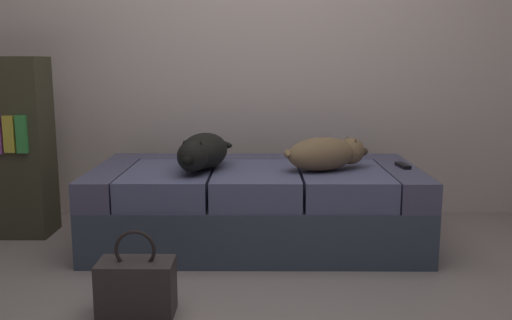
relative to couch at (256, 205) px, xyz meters
name	(u,v)px	position (x,y,z in m)	size (l,w,h in m)	color
back_wall	(257,13)	(0.00, 0.72, 1.17)	(6.40, 0.10, 2.80)	beige
couch	(256,205)	(0.00, 0.00, 0.00)	(1.89, 0.95, 0.46)	#3E4757
dog_dark	(202,152)	(-0.31, -0.09, 0.34)	(0.34, 0.60, 0.21)	black
dog_tan	(327,153)	(0.40, -0.10, 0.33)	(0.53, 0.39, 0.19)	olive
tv_remote	(403,166)	(0.86, -0.01, 0.24)	(0.04, 0.15, 0.02)	black
handbag	(137,287)	(-0.50, -0.97, -0.10)	(0.32, 0.18, 0.38)	#39302E
bookshelf	(3,147)	(-1.56, 0.16, 0.32)	(0.56, 0.30, 1.10)	#3D3A27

